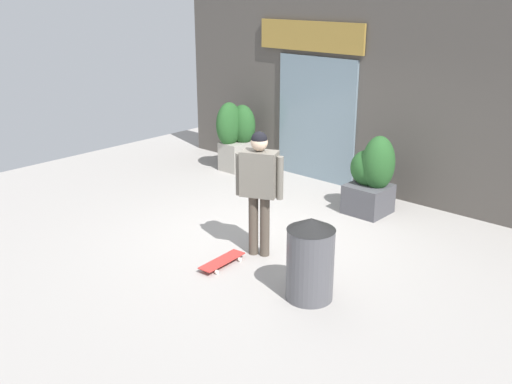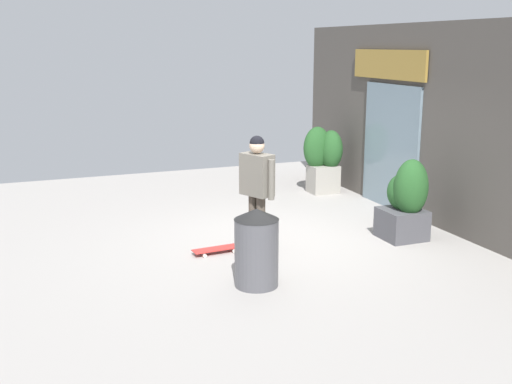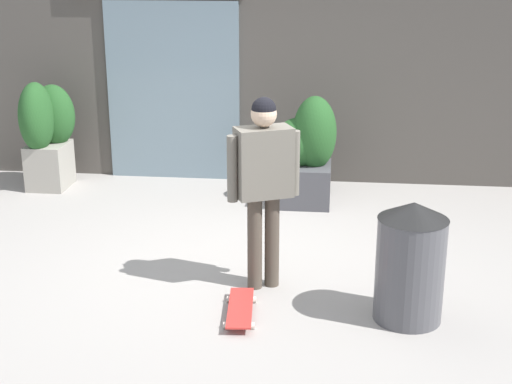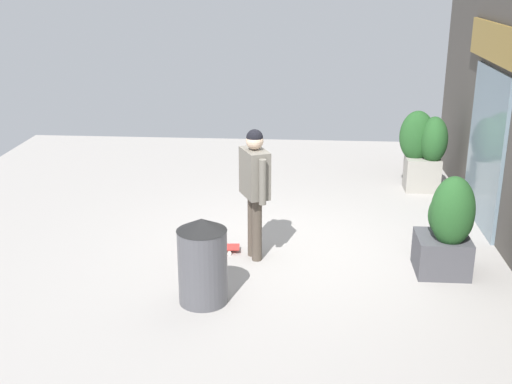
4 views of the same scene
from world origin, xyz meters
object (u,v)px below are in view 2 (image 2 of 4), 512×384
at_px(skateboarder, 257,181).
at_px(planter_box_right, 407,199).
at_px(trash_bin, 256,247).
at_px(planter_box_left, 324,157).
at_px(skateboard, 217,249).

relative_size(skateboarder, planter_box_right, 1.34).
height_order(skateboarder, planter_box_right, skateboarder).
distance_m(planter_box_right, trash_bin, 3.03).
bearing_deg(trash_bin, planter_box_right, 108.41).
bearing_deg(planter_box_left, skateboarder, -41.43).
bearing_deg(skateboard, skateboarder, 162.34).
bearing_deg(skateboarder, skateboard, -37.37).
relative_size(skateboard, planter_box_left, 0.54).
xyz_separation_m(skateboarder, trash_bin, (1.23, -0.49, -0.55)).
height_order(skateboard, planter_box_right, planter_box_right).
bearing_deg(planter_box_left, planter_box_right, -4.21).
xyz_separation_m(skateboard, planter_box_right, (0.41, 2.96, 0.58)).
bearing_deg(skateboard, trash_bin, 89.09).
relative_size(planter_box_left, planter_box_right, 1.06).
height_order(planter_box_left, trash_bin, planter_box_left).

